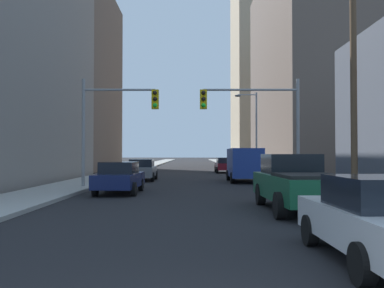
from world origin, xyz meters
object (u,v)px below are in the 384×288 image
Objects in this scene: sedan_maroon at (226,165)px; traffic_signal_near_right at (255,113)px; cargo_van_blue at (245,163)px; pickup_truck_green at (298,183)px; sedan_white at (382,219)px; sedan_navy at (121,177)px; sedan_grey at (143,170)px; traffic_signal_near_left at (117,114)px.

sedan_maroon is 19.57m from traffic_signal_near_right.
cargo_van_blue is at bearing -88.97° from sedan_maroon.
pickup_truck_green is 1.04× the size of cargo_van_blue.
sedan_white and sedan_navy have the same top height.
traffic_signal_near_right is at bearing -89.74° from sedan_maroon.
sedan_grey is (-7.11, 1.34, -0.52)m from cargo_van_blue.
sedan_grey is at bearing 134.47° from traffic_signal_near_right.
traffic_signal_near_left is (-7.68, -5.75, 2.77)m from cargo_van_blue.
sedan_navy is at bearing -129.95° from cargo_van_blue.
cargo_van_blue reaches higher than sedan_white.
sedan_white is 23.57m from sedan_grey.
pickup_truck_green is 9.25m from sedan_navy.
pickup_truck_green is 1.29× the size of sedan_maroon.
sedan_navy and sedan_maroon have the same top height.
cargo_van_blue is at bearing 89.88° from pickup_truck_green.
sedan_white and sedan_grey have the same top height.
sedan_navy is at bearing -89.58° from sedan_grey.
traffic_signal_near_left reaches higher than sedan_grey.
sedan_maroon is (-0.21, 27.98, -0.16)m from pickup_truck_green.
traffic_signal_near_left and traffic_signal_near_right have the same top height.
traffic_signal_near_left reaches higher than pickup_truck_green.
sedan_white is (-0.20, -6.76, -0.16)m from pickup_truck_green.
traffic_signal_near_right is (0.08, 15.46, 3.35)m from sedan_white.
cargo_van_blue is at bearing 88.46° from traffic_signal_near_right.
pickup_truck_green is at bearing -65.85° from sedan_grey.
sedan_maroon is at bearing 68.91° from traffic_signal_near_left.
sedan_grey is at bearing 114.15° from pickup_truck_green.
cargo_van_blue reaches higher than sedan_grey.
cargo_van_blue reaches higher than pickup_truck_green.
sedan_navy is 22.96m from sedan_maroon.
sedan_white is 14.50m from sedan_navy.
traffic_signal_near_left is at bearing -111.09° from sedan_maroon.
traffic_signal_near_right reaches higher than sedan_grey.
traffic_signal_near_left is at bearing -143.20° from cargo_van_blue.
sedan_maroon is at bearing 91.03° from cargo_van_blue.
sedan_grey is at bearing 90.42° from sedan_navy.
traffic_signal_near_left is at bearing -94.61° from sedan_grey.
sedan_white is at bearing -64.29° from traffic_signal_near_left.
cargo_van_blue is 0.87× the size of traffic_signal_near_left.
traffic_signal_near_right is at bearing 89.70° from sedan_white.
sedan_maroon is 20.92m from traffic_signal_near_left.
sedan_white is 1.00× the size of sedan_grey.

